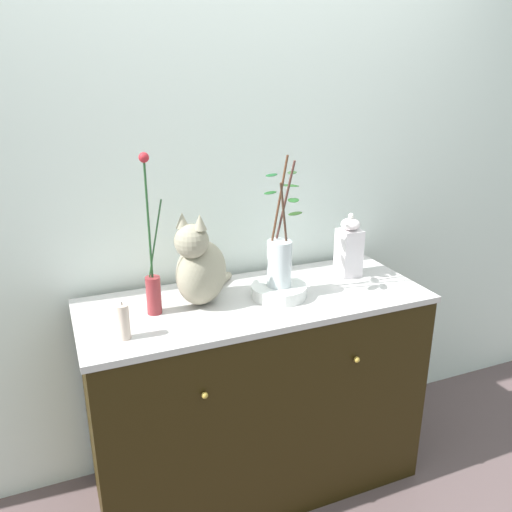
{
  "coord_description": "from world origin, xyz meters",
  "views": [
    {
      "loc": [
        -0.73,
        -1.76,
        1.76
      ],
      "look_at": [
        0.0,
        0.0,
        1.08
      ],
      "focal_mm": 36.38,
      "sensor_mm": 36.0,
      "label": 1
    }
  ],
  "objects_px": {
    "vase_slim_green": "(153,280)",
    "candle_pillar": "(124,322)",
    "bowl_porcelain": "(279,291)",
    "jar_lidded_porcelain": "(349,248)",
    "sideboard": "(256,394)",
    "cat_sitting": "(200,267)",
    "vase_glass_clear": "(280,258)"
  },
  "relations": [
    {
      "from": "cat_sitting",
      "to": "vase_glass_clear",
      "type": "relative_size",
      "value": 0.73
    },
    {
      "from": "vase_glass_clear",
      "to": "sideboard",
      "type": "bearing_deg",
      "value": 169.88
    },
    {
      "from": "bowl_porcelain",
      "to": "jar_lidded_porcelain",
      "type": "xyz_separation_m",
      "value": [
        0.38,
        0.1,
        0.1
      ]
    },
    {
      "from": "jar_lidded_porcelain",
      "to": "candle_pillar",
      "type": "relative_size",
      "value": 2.08
    },
    {
      "from": "jar_lidded_porcelain",
      "to": "candle_pillar",
      "type": "distance_m",
      "value": 1.04
    },
    {
      "from": "jar_lidded_porcelain",
      "to": "bowl_porcelain",
      "type": "bearing_deg",
      "value": -165.92
    },
    {
      "from": "sideboard",
      "to": "cat_sitting",
      "type": "relative_size",
      "value": 3.69
    },
    {
      "from": "cat_sitting",
      "to": "vase_slim_green",
      "type": "relative_size",
      "value": 0.63
    },
    {
      "from": "vase_slim_green",
      "to": "candle_pillar",
      "type": "height_order",
      "value": "vase_slim_green"
    },
    {
      "from": "vase_glass_clear",
      "to": "candle_pillar",
      "type": "relative_size",
      "value": 3.76
    },
    {
      "from": "candle_pillar",
      "to": "sideboard",
      "type": "bearing_deg",
      "value": 14.33
    },
    {
      "from": "jar_lidded_porcelain",
      "to": "candle_pillar",
      "type": "height_order",
      "value": "jar_lidded_porcelain"
    },
    {
      "from": "sideboard",
      "to": "vase_slim_green",
      "type": "xyz_separation_m",
      "value": [
        -0.4,
        0.02,
        0.59
      ]
    },
    {
      "from": "cat_sitting",
      "to": "bowl_porcelain",
      "type": "relative_size",
      "value": 1.68
    },
    {
      "from": "vase_slim_green",
      "to": "vase_glass_clear",
      "type": "distance_m",
      "value": 0.5
    },
    {
      "from": "vase_slim_green",
      "to": "vase_glass_clear",
      "type": "relative_size",
      "value": 1.17
    },
    {
      "from": "sideboard",
      "to": "candle_pillar",
      "type": "relative_size",
      "value": 10.18
    },
    {
      "from": "sideboard",
      "to": "bowl_porcelain",
      "type": "bearing_deg",
      "value": -11.4
    },
    {
      "from": "bowl_porcelain",
      "to": "vase_glass_clear",
      "type": "distance_m",
      "value": 0.14
    },
    {
      "from": "cat_sitting",
      "to": "candle_pillar",
      "type": "bearing_deg",
      "value": -151.37
    },
    {
      "from": "bowl_porcelain",
      "to": "vase_slim_green",
      "type": "bearing_deg",
      "value": 175.44
    },
    {
      "from": "bowl_porcelain",
      "to": "candle_pillar",
      "type": "distance_m",
      "value": 0.65
    },
    {
      "from": "vase_slim_green",
      "to": "candle_pillar",
      "type": "distance_m",
      "value": 0.22
    },
    {
      "from": "candle_pillar",
      "to": "bowl_porcelain",
      "type": "bearing_deg",
      "value": 10.7
    },
    {
      "from": "sideboard",
      "to": "candle_pillar",
      "type": "distance_m",
      "value": 0.76
    },
    {
      "from": "jar_lidded_porcelain",
      "to": "vase_glass_clear",
      "type": "bearing_deg",
      "value": -166.07
    },
    {
      "from": "vase_slim_green",
      "to": "candle_pillar",
      "type": "xyz_separation_m",
      "value": [
        -0.14,
        -0.16,
        -0.07
      ]
    },
    {
      "from": "cat_sitting",
      "to": "jar_lidded_porcelain",
      "type": "distance_m",
      "value": 0.69
    },
    {
      "from": "sideboard",
      "to": "jar_lidded_porcelain",
      "type": "distance_m",
      "value": 0.75
    },
    {
      "from": "jar_lidded_porcelain",
      "to": "candle_pillar",
      "type": "xyz_separation_m",
      "value": [
        -1.02,
        -0.22,
        -0.06
      ]
    },
    {
      "from": "cat_sitting",
      "to": "bowl_porcelain",
      "type": "height_order",
      "value": "cat_sitting"
    },
    {
      "from": "candle_pillar",
      "to": "vase_slim_green",
      "type": "bearing_deg",
      "value": 49.32
    }
  ]
}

